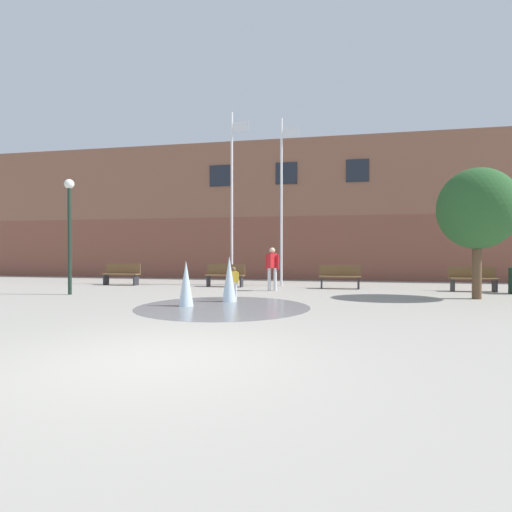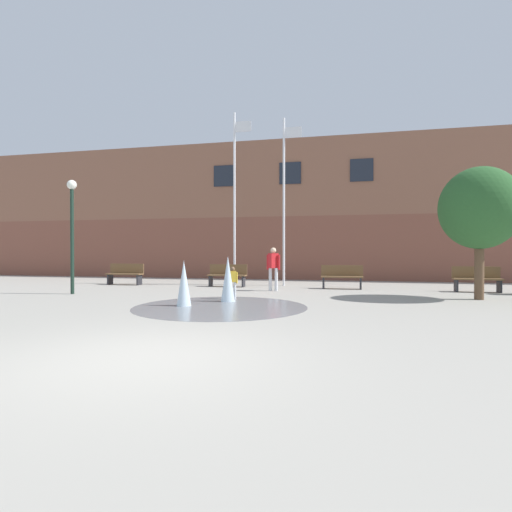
{
  "view_description": "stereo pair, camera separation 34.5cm",
  "coord_description": "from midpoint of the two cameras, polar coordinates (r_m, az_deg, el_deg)",
  "views": [
    {
      "loc": [
        2.36,
        -5.05,
        1.47
      ],
      "look_at": [
        -0.14,
        7.81,
        1.3
      ],
      "focal_mm": 28.0,
      "sensor_mm": 36.0,
      "label": 1
    },
    {
      "loc": [
        2.7,
        -4.98,
        1.47
      ],
      "look_at": [
        -0.14,
        7.81,
        1.3
      ],
      "focal_mm": 28.0,
      "sensor_mm": 36.0,
      "label": 2
    }
  ],
  "objects": [
    {
      "name": "flagpole_right",
      "position": [
        17.13,
        3.18,
        8.5
      ],
      "size": [
        0.8,
        0.1,
        7.09
      ],
      "color": "silver",
      "rests_on": "ground"
    },
    {
      "name": "park_bench_near_trashcan",
      "position": [
        15.85,
        11.28,
        -2.85
      ],
      "size": [
        1.6,
        0.44,
        0.91
      ],
      "color": "#28282D",
      "rests_on": "ground"
    },
    {
      "name": "splash_fountain",
      "position": [
        11.02,
        -6.92,
        -4.55
      ],
      "size": [
        4.56,
        4.56,
        1.32
      ],
      "color": "gray",
      "rests_on": "ground"
    },
    {
      "name": "adult_in_red",
      "position": [
        14.63,
        1.66,
        -1.36
      ],
      "size": [
        0.5,
        0.39,
        1.59
      ],
      "rotation": [
        0.0,
        0.0,
        0.89
      ],
      "color": "silver",
      "rests_on": "ground"
    },
    {
      "name": "ground_plane",
      "position": [
        5.81,
        -15.7,
        -13.93
      ],
      "size": [
        100.0,
        100.0,
        0.0
      ],
      "primitive_type": "plane",
      "color": "#9E998E"
    },
    {
      "name": "park_bench_under_left_flagpole",
      "position": [
        16.45,
        -5.01,
        -2.71
      ],
      "size": [
        1.6,
        0.44,
        0.91
      ],
      "color": "#28282D",
      "rests_on": "ground"
    },
    {
      "name": "child_running",
      "position": [
        12.13,
        -4.04,
        -3.47
      ],
      "size": [
        0.31,
        0.19,
        0.99
      ],
      "rotation": [
        0.0,
        0.0,
        0.35
      ],
      "color": "silver",
      "rests_on": "ground"
    },
    {
      "name": "library_building",
      "position": [
        23.4,
        4.8,
        5.94
      ],
      "size": [
        36.0,
        6.05,
        7.18
      ],
      "color": "brown",
      "rests_on": "ground"
    },
    {
      "name": "flagpole_left",
      "position": [
        17.58,
        -3.94,
        8.95
      ],
      "size": [
        0.8,
        0.1,
        7.48
      ],
      "color": "silver",
      "rests_on": "ground"
    },
    {
      "name": "park_bench_far_right",
      "position": [
        16.34,
        28.04,
        -2.82
      ],
      "size": [
        1.6,
        0.44,
        0.91
      ],
      "color": "#28282D",
      "rests_on": "ground"
    },
    {
      "name": "park_bench_far_left",
      "position": [
        18.2,
        -19.16,
        -2.42
      ],
      "size": [
        1.6,
        0.44,
        0.91
      ],
      "color": "#28282D",
      "rests_on": "ground"
    },
    {
      "name": "street_tree_near_building",
      "position": [
        13.89,
        28.44,
        5.92
      ],
      "size": [
        2.32,
        2.32,
        3.99
      ],
      "color": "brown",
      "rests_on": "ground"
    },
    {
      "name": "lamp_post_left_lane",
      "position": [
        14.88,
        -25.71,
        4.76
      ],
      "size": [
        0.32,
        0.32,
        3.87
      ],
      "color": "#192D23",
      "rests_on": "ground"
    }
  ]
}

